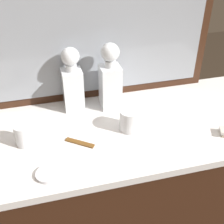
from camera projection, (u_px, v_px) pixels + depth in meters
The scene contains 8 objects.
dresser at pixel (112, 196), 1.47m from camera, with size 1.40×0.57×0.85m.
dresser_mirror at pixel (96, 35), 1.27m from camera, with size 1.06×0.03×0.60m.
crystal_decanter_center at pixel (73, 85), 1.29m from camera, with size 0.09×0.09×0.29m.
crystal_decanter_far_right at pixel (110, 82), 1.30m from camera, with size 0.09×0.09×0.30m.
crystal_tumbler_left at pixel (24, 135), 1.13m from camera, with size 0.07×0.07×0.09m.
crystal_tumbler_right at pixel (130, 121), 1.20m from camera, with size 0.09×0.09×0.09m.
porcelain_dish at pixel (48, 174), 1.01m from camera, with size 0.08×0.08×0.01m.
tortoiseshell_comb at pixel (80, 143), 1.15m from camera, with size 0.11×0.09×0.01m.
Camera 1 is at (-0.24, -0.94, 1.61)m, focal length 48.02 mm.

